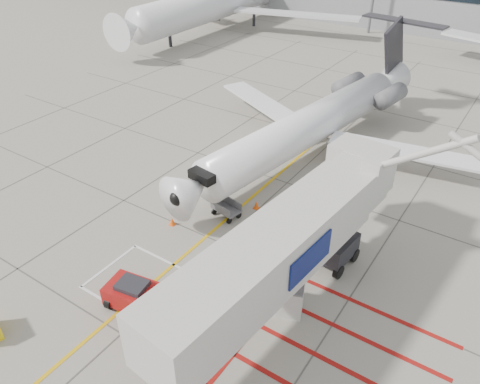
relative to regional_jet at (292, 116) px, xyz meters
The scene contains 8 objects.
ground_plane 14.86m from the regional_jet, 85.63° to the right, with size 260.00×260.00×0.00m, color gray.
regional_jet is the anchor object (origin of this frame).
jet_bridge 15.44m from the regional_jet, 65.20° to the right, with size 8.84×18.66×7.47m, color beige, non-canonical shape.
pushback_tug 16.90m from the regional_jet, 88.84° to the right, with size 2.66×1.67×1.55m, color #A1100F, non-canonical shape.
baggage_cart 8.62m from the regional_jet, 91.50° to the right, with size 1.76×1.11×1.11m, color #515155, non-canonical shape.
ground_power_unit 14.67m from the regional_jet, 63.10° to the right, with size 2.17×1.27×1.72m, color beige, non-canonical shape.
cone_nose 11.41m from the regional_jet, 103.24° to the right, with size 0.37×0.37×0.52m, color #FF550D.
cone_side 7.24m from the regional_jet, 81.38° to the right, with size 0.38×0.38×0.53m, color #EC4D0C.
Camera 1 is at (12.76, -13.11, 17.55)m, focal length 35.00 mm.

